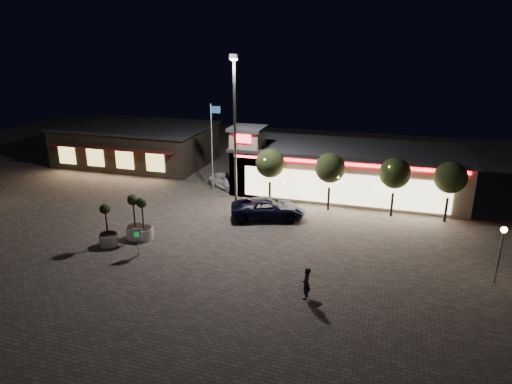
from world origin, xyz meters
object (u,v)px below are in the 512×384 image
(pickup_truck, at_px, (268,209))
(planter_mid, at_px, (108,233))
(valet_sign, at_px, (137,237))
(pedestrian, at_px, (306,283))
(planter_left, at_px, (135,225))
(white_sedan, at_px, (226,181))

(pickup_truck, distance_m, planter_mid, 12.07)
(valet_sign, bearing_deg, pedestrian, -9.75)
(valet_sign, bearing_deg, planter_left, 124.25)
(pedestrian, bearing_deg, planter_mid, -97.03)
(pickup_truck, xyz_separation_m, white_sedan, (-5.81, 6.27, -0.09))
(pickup_truck, bearing_deg, valet_sign, 125.44)
(pickup_truck, bearing_deg, white_sedan, 24.46)
(white_sedan, bearing_deg, pickup_truck, -101.28)
(pickup_truck, height_order, pedestrian, pedestrian)
(planter_left, distance_m, valet_sign, 2.88)
(white_sedan, distance_m, pedestrian, 20.12)
(planter_left, bearing_deg, valet_sign, -55.75)
(pickup_truck, distance_m, valet_sign, 10.76)
(pickup_truck, height_order, valet_sign, valet_sign)
(planter_left, bearing_deg, planter_mid, -125.90)
(pedestrian, xyz_separation_m, planter_mid, (-14.21, 2.73, 0.03))
(white_sedan, distance_m, planter_left, 12.76)
(planter_left, xyz_separation_m, valet_sign, (1.61, -2.36, 0.32))
(planter_mid, bearing_deg, valet_sign, -15.51)
(pickup_truck, relative_size, planter_mid, 1.92)
(white_sedan, bearing_deg, planter_mid, -157.22)
(planter_left, relative_size, planter_mid, 1.08)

